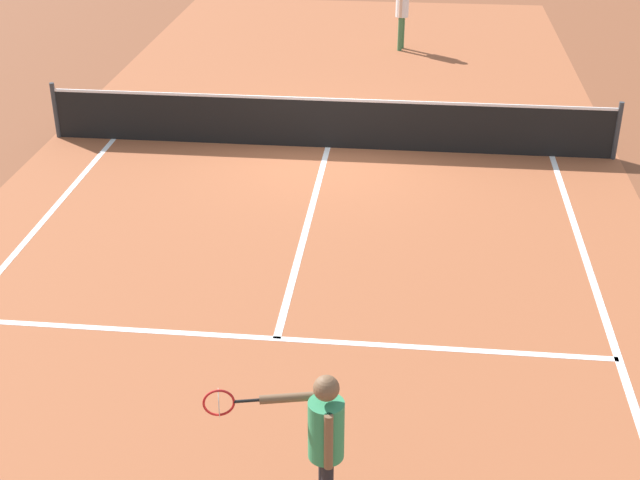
{
  "coord_description": "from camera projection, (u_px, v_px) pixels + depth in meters",
  "views": [
    {
      "loc": [
        1.5,
        -15.42,
        6.15
      ],
      "look_at": [
        0.45,
        -5.63,
        1.0
      ],
      "focal_mm": 49.91,
      "sensor_mm": 36.0,
      "label": 1
    }
  ],
  "objects": [
    {
      "name": "ground_plane",
      "position": [
        328.0,
        147.0,
        16.58
      ],
      "size": [
        60.0,
        60.0,
        0.0
      ],
      "primitive_type": "plane",
      "color": "brown"
    },
    {
      "name": "court_surface_inbounds",
      "position": [
        328.0,
        147.0,
        16.58
      ],
      "size": [
        10.62,
        24.4,
        0.0
      ],
      "primitive_type": "cube",
      "color": "#9E5433",
      "rests_on": "ground_plane"
    },
    {
      "name": "line_sideline_right",
      "position": [
        612.0,
        338.0,
        10.95
      ],
      "size": [
        0.1,
        11.89,
        0.01
      ],
      "primitive_type": "cube",
      "color": "white",
      "rests_on": "ground_plane"
    },
    {
      "name": "line_service_near",
      "position": [
        277.0,
        339.0,
        10.94
      ],
      "size": [
        8.22,
        0.1,
        0.01
      ],
      "primitive_type": "cube",
      "color": "white",
      "rests_on": "ground_plane"
    },
    {
      "name": "line_center_service",
      "position": [
        308.0,
        223.0,
        13.76
      ],
      "size": [
        0.1,
        6.4,
        0.01
      ],
      "primitive_type": "cube",
      "color": "white",
      "rests_on": "ground_plane"
    },
    {
      "name": "net",
      "position": [
        328.0,
        122.0,
        16.35
      ],
      "size": [
        10.47,
        0.09,
        1.07
      ],
      "color": "#33383D",
      "rests_on": "ground_plane"
    },
    {
      "name": "player_near",
      "position": [
        323.0,
        436.0,
        7.75
      ],
      "size": [
        1.23,
        0.41,
        1.68
      ],
      "color": "black",
      "rests_on": "ground_plane"
    },
    {
      "name": "player_far",
      "position": [
        402.0,
        8.0,
        22.06
      ],
      "size": [
        0.32,
        0.41,
        1.68
      ],
      "color": "#3F7247",
      "rests_on": "ground_plane"
    }
  ]
}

